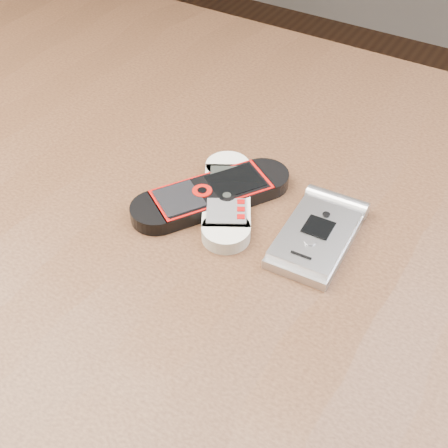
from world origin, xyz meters
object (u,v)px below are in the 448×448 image
nokia_black_red (212,194)px  nokia_white (227,199)px  motorola_razr (316,236)px  table (220,303)px

nokia_black_red → nokia_white: bearing=42.5°
nokia_white → motorola_razr: motorola_razr is taller
nokia_black_red → motorola_razr: size_ratio=1.42×
table → nokia_white: bearing=109.8°
nokia_white → table: bearing=-99.9°
motorola_razr → nokia_white: bearing=174.9°
motorola_razr → table: bearing=-162.7°
nokia_white → nokia_black_red: 0.02m
table → motorola_razr: size_ratio=10.30×
table → nokia_black_red: (-0.03, 0.03, 0.11)m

